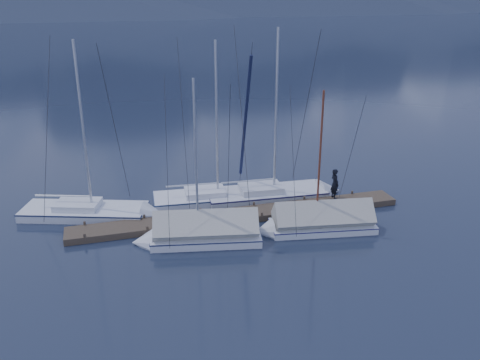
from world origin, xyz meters
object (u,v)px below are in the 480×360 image
sailboat_open_right (283,194)px  person (335,184)px  sailboat_covered_near (314,223)px  sailboat_covered_far (196,234)px  sailboat_open_left (103,213)px  sailboat_open_mid (227,198)px

sailboat_open_right → person: size_ratio=6.08×
sailboat_open_right → sailboat_covered_near: 4.52m
sailboat_open_right → sailboat_covered_far: (-6.06, -4.14, 0.24)m
sailboat_open_left → person: size_ratio=5.84×
sailboat_open_right → sailboat_open_left: bearing=179.0°
sailboat_covered_far → person: sailboat_covered_far is taller
sailboat_open_mid → person: (5.76, -2.12, 1.04)m
sailboat_open_left → sailboat_open_mid: bearing=2.1°
sailboat_open_left → sailboat_covered_far: 6.08m
sailboat_open_left → person: sailboat_open_left is taller
sailboat_open_mid → sailboat_covered_near: (3.27, -4.95, 0.22)m
sailboat_open_left → sailboat_open_right: 10.33m
sailboat_open_left → sailboat_covered_near: (10.29, -4.69, 0.22)m
sailboat_covered_near → sailboat_covered_far: 6.03m
sailboat_open_mid → sailboat_covered_far: (-2.75, -4.57, 0.25)m
sailboat_open_mid → sailboat_open_right: sailboat_open_right is taller
sailboat_open_right → sailboat_covered_near: (-0.04, -4.52, 0.21)m
sailboat_covered_near → sailboat_covered_far: bearing=176.4°
person → sailboat_covered_near: bearing=134.1°
sailboat_open_mid → sailboat_covered_far: sailboat_open_mid is taller
sailboat_open_right → person: 3.15m
sailboat_open_right → sailboat_covered_far: size_ratio=1.22×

